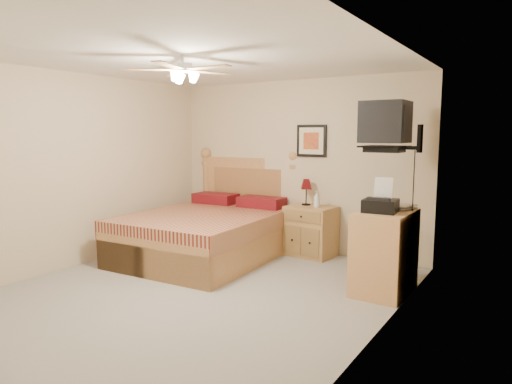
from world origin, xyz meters
The scene contains 16 objects.
floor centered at (0.00, 0.00, 0.00)m, with size 4.50×4.50×0.00m, color gray.
ceiling centered at (0.00, 0.00, 2.50)m, with size 4.00×4.50×0.04m, color white.
wall_back centered at (0.00, 2.25, 1.25)m, with size 4.00×0.04×2.50m, color beige.
wall_left centered at (-2.00, 0.00, 1.25)m, with size 0.04×4.50×2.50m, color beige.
wall_right centered at (2.00, 0.00, 1.25)m, with size 0.04×4.50×2.50m, color beige.
bed centered at (-0.80, 1.12, 0.75)m, with size 1.76×2.31×1.49m, color #B17545, non-canonical shape.
nightstand centered at (0.39, 2.00, 0.35)m, with size 0.65×0.49×0.71m, color #A17B3D.
table_lamp centered at (0.27, 2.08, 0.89)m, with size 0.20×0.20×0.37m, color #50090C, non-canonical shape.
lotion_bottle centered at (0.49, 1.97, 0.82)m, with size 0.09×0.09×0.23m, color white.
framed_picture centered at (0.27, 2.23, 1.62)m, with size 0.46×0.04×0.46m, color black.
dresser centered at (1.73, 1.04, 0.45)m, with size 0.53×0.76×0.90m, color tan.
fax_machine centered at (1.70, 0.95, 1.08)m, with size 0.34×0.36×0.36m, color black, non-canonical shape.
magazine_lower centered at (1.75, 1.29, 0.91)m, with size 0.20×0.27×0.03m, color #B9AE97.
magazine_upper centered at (1.74, 1.29, 0.94)m, with size 0.21×0.29×0.02m, color tan.
wall_tv centered at (1.75, 1.34, 1.81)m, with size 0.56×0.46×0.58m, color black, non-canonical shape.
ceiling_fan centered at (0.00, -0.20, 2.36)m, with size 1.14×1.14×0.28m, color silver, non-canonical shape.
Camera 1 is at (3.15, -3.75, 1.72)m, focal length 32.00 mm.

